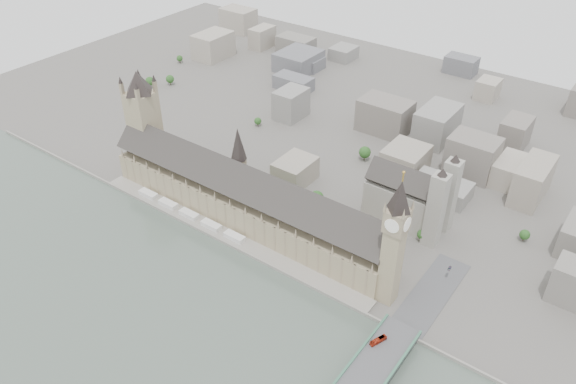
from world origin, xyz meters
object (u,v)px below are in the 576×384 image
Objects in this scene: elizabeth_tower at (395,235)px; car_approach at (450,268)px; red_bus_north at (378,340)px; westminster_abbey at (410,199)px; victoria_tower at (143,118)px; palace_of_westminster at (245,198)px.

elizabeth_tower reaches higher than car_approach.
elizabeth_tower is 22.48× the size of car_approach.
red_bus_north is at bearing -68.90° from elizabeth_tower.
westminster_abbey is at bearing 129.82° from red_bus_north.
victoria_tower is 8.19× the size of red_bus_north.
red_bus_north is (155.80, -57.83, -10.75)m from palace_of_westminster.
red_bus_north is 90.27m from car_approach.
victoria_tower is at bearing 176.04° from elizabeth_tower.
elizabeth_tower is 1.07× the size of victoria_tower.
car_approach is at bearing 5.10° from victoria_tower.
elizabeth_tower is at bearing -3.96° from victoria_tower.
elizabeth_tower is 1.58× the size of westminster_abbey.
victoria_tower is at bearing -163.50° from westminster_abbey.
red_bus_north is (17.80, -46.12, -46.14)m from elizabeth_tower.
red_bus_north is at bearing -71.37° from westminster_abbey.
victoria_tower reaches higher than car_approach.
westminster_abbey reaches higher than red_bus_north.
victoria_tower is 288.36m from red_bus_north.
victoria_tower is (-122.00, 6.30, 32.50)m from palace_of_westminster.
elizabeth_tower is at bearing 132.29° from red_bus_north.
elizabeth_tower reaches higher than victoria_tower.
victoria_tower is at bearing 178.11° from car_approach.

